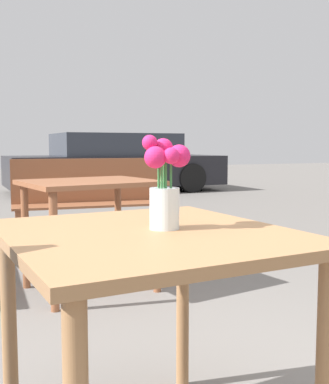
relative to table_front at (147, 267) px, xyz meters
name	(u,v)px	position (x,y,z in m)	size (l,w,h in m)	color
table_front	(147,267)	(0.00, 0.00, 0.00)	(0.85, 0.92, 0.72)	#9E7047
flower_vase	(165,187)	(0.06, 0.01, 0.23)	(0.15, 0.13, 0.28)	silver
bench_middle	(94,202)	(0.64, 2.99, -0.16)	(1.47, 0.50, 0.85)	brown
table_back	(90,199)	(0.30, 1.83, 0.00)	(0.92, 0.80, 0.74)	brown
parked_car	(115,164)	(2.59, 8.52, -0.03)	(4.46, 2.02, 1.22)	black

